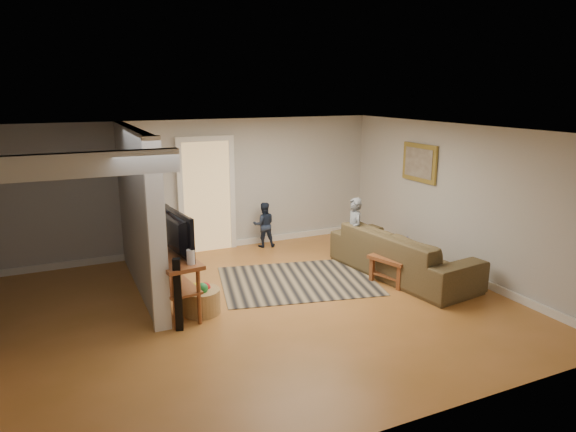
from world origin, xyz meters
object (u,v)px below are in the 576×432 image
(speaker_right, at_px, (150,249))
(toddler, at_px, (264,246))
(tv_console, at_px, (172,261))
(speaker_left, at_px, (178,295))
(toy_basket, at_px, (201,300))
(sofa, at_px, (401,275))
(coffee_table, at_px, (404,257))
(child, at_px, (353,265))

(speaker_right, bearing_deg, toddler, -3.53)
(tv_console, height_order, speaker_left, tv_console)
(speaker_left, bearing_deg, toy_basket, 61.50)
(speaker_right, height_order, toddler, speaker_right)
(tv_console, height_order, speaker_right, tv_console)
(sofa, distance_m, tv_console, 3.86)
(coffee_table, relative_size, toy_basket, 2.45)
(sofa, bearing_deg, speaker_left, 89.08)
(sofa, relative_size, tv_console, 1.93)
(sofa, xyz_separation_m, toy_basket, (-3.45, -0.05, 0.19))
(coffee_table, relative_size, child, 1.05)
(child, bearing_deg, speaker_left, -59.86)
(child, relative_size, toddler, 1.36)
(sofa, xyz_separation_m, child, (-0.46, 0.79, 0.00))
(speaker_left, xyz_separation_m, child, (3.38, 1.22, -0.48))
(speaker_right, bearing_deg, sofa, -46.40)
(speaker_left, distance_m, speaker_right, 2.01)
(tv_console, xyz_separation_m, speaker_right, (-0.07, 1.41, -0.23))
(tv_console, bearing_deg, coffee_table, -11.11)
(coffee_table, height_order, toy_basket, coffee_table)
(speaker_left, distance_m, toddler, 3.77)
(sofa, height_order, speaker_right, speaker_right)
(speaker_right, bearing_deg, coffee_table, -47.84)
(coffee_table, distance_m, toy_basket, 3.42)
(toy_basket, height_order, child, child)
(sofa, xyz_separation_m, speaker_left, (-3.85, -0.44, 0.48))
(tv_console, xyz_separation_m, child, (3.32, 0.63, -0.75))
(speaker_left, bearing_deg, coffee_table, 22.70)
(tv_console, relative_size, speaker_right, 1.31)
(toy_basket, bearing_deg, child, 15.71)
(speaker_right, bearing_deg, speaker_left, -114.16)
(speaker_left, relative_size, child, 0.80)
(tv_console, bearing_deg, toy_basket, -39.59)
(speaker_left, height_order, speaker_right, speaker_right)
(speaker_right, relative_size, toy_basket, 1.98)
(sofa, xyz_separation_m, toddler, (-1.48, 2.46, 0.00))
(speaker_left, bearing_deg, speaker_right, 107.65)
(child, bearing_deg, speaker_right, -92.83)
(sofa, bearing_deg, speaker_right, 60.37)
(speaker_left, bearing_deg, tv_console, 101.41)
(toy_basket, bearing_deg, speaker_right, 103.81)
(sofa, bearing_deg, coffee_table, 152.79)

